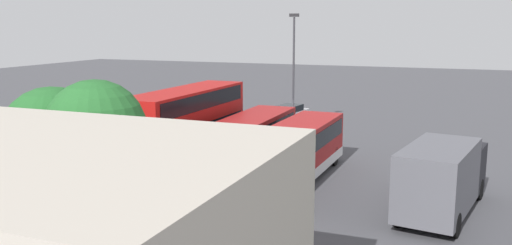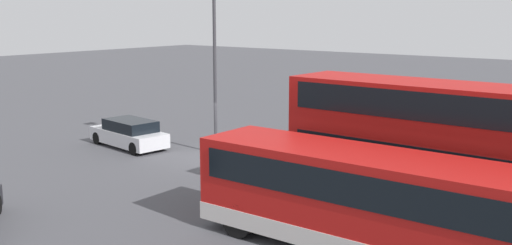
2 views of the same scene
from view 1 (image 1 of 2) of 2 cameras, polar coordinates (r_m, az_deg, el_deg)
The scene contains 11 objects.
ground_plane at distance 42.46m, azimuth 2.33°, elevation -1.00°, with size 140.00×140.00×0.00m, color #47474C.
bus_single_deck_near_end at distance 29.08m, azimuth 4.09°, elevation -3.00°, with size 2.80×10.81×2.95m.
bus_single_deck_second at distance 30.87m, azimuth -1.34°, elevation -2.19°, with size 2.68×11.76×2.95m.
bus_double_decker_third at distance 32.14m, azimuth -7.22°, elevation -0.27°, with size 2.80×10.51×4.55m.
bus_single_deck_fourth at distance 34.51m, azimuth -12.76°, elevation -1.12°, with size 2.70×11.19×2.95m.
box_truck_blue at distance 25.39m, azimuth 18.89°, elevation -5.29°, with size 3.69×7.81×3.20m.
car_hatchback_silver at distance 47.03m, azimuth 3.48°, elevation 0.96°, with size 2.36×4.78×1.43m.
car_small_green at distance 47.30m, azimuth -11.15°, elevation 0.83°, with size 3.89×4.20×1.43m.
lamp_post_tall at distance 41.87m, azimuth 3.95°, elevation 6.04°, with size 0.70×0.30×9.05m.
tree_midleft at distance 20.08m, azimuth -16.38°, elevation -0.84°, with size 3.61×3.61×6.38m.
tree_midright at distance 22.77m, azimuth -20.43°, elevation -1.50°, with size 4.01×4.01×5.90m.
Camera 1 is at (-13.68, 39.34, 8.26)m, focal length 38.30 mm.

